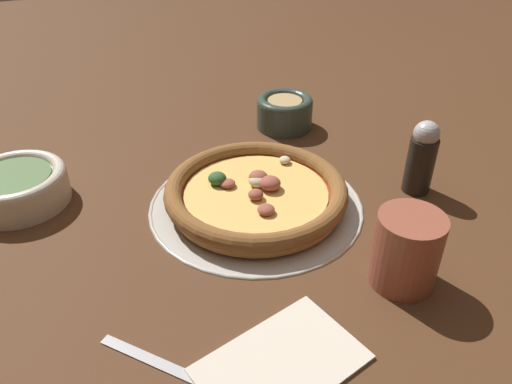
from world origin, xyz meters
TOP-DOWN VIEW (x-y plane):
  - ground_plane at (0.00, 0.00)m, footprint 3.00×3.00m
  - pizza_tray at (0.00, 0.00)m, footprint 0.32×0.32m
  - pizza at (0.00, 0.00)m, footprint 0.27×0.27m
  - bowl_near at (0.14, 0.23)m, footprint 0.11×0.11m
  - bowl_far at (-0.33, 0.13)m, footprint 0.15×0.15m
  - drinking_cup at (0.11, -0.21)m, footprint 0.08×0.08m
  - napkin at (-0.07, -0.27)m, footprint 0.19×0.15m
  - fork at (-0.16, -0.26)m, footprint 0.15×0.16m
  - pepper_shaker at (0.25, -0.05)m, footprint 0.04×0.04m

SIDE VIEW (x-z plane):
  - ground_plane at x=0.00m, z-range 0.00..0.00m
  - fork at x=-0.16m, z-range 0.00..0.00m
  - pizza_tray at x=0.00m, z-range 0.00..0.01m
  - napkin at x=-0.07m, z-range 0.00..0.01m
  - pizza at x=0.00m, z-range 0.00..0.04m
  - bowl_far at x=-0.33m, z-range 0.00..0.06m
  - bowl_near at x=0.14m, z-range 0.00..0.06m
  - drinking_cup at x=0.11m, z-range 0.00..0.10m
  - pepper_shaker at x=0.25m, z-range 0.00..0.12m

